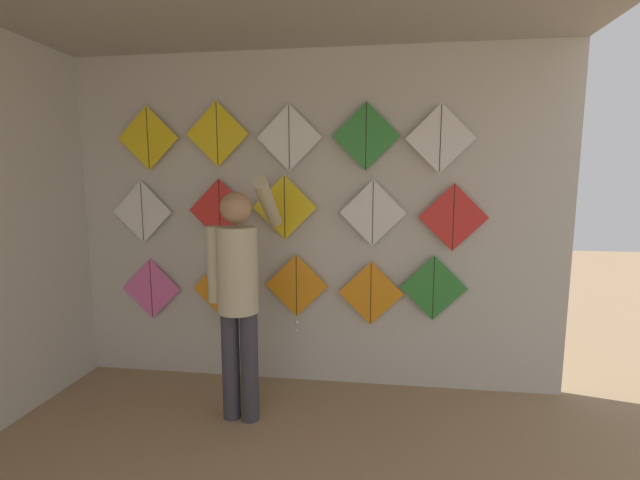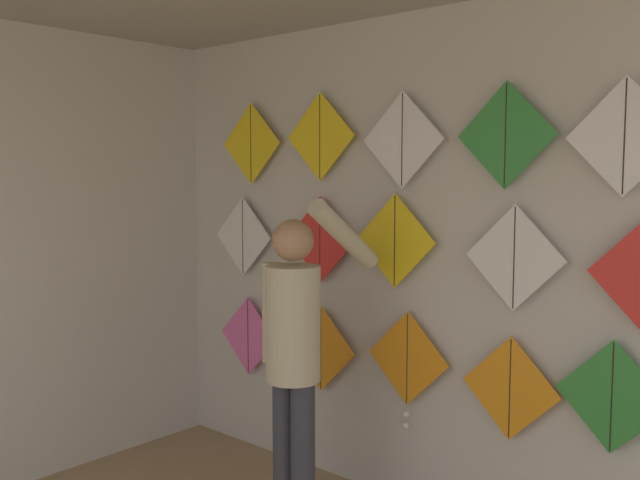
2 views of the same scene
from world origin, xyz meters
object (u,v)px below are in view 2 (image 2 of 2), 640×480
kite_1 (321,348)px  kite_14 (625,136)px  shopkeeper (295,345)px  kite_5 (243,236)px  kite_10 (251,144)px  kite_0 (248,336)px  kite_4 (612,397)px  kite_12 (402,140)px  kite_6 (320,240)px  kite_7 (395,241)px  kite_2 (407,363)px  kite_11 (320,137)px  kite_8 (514,258)px  kite_13 (506,135)px  kite_3 (510,388)px

kite_1 → kite_14: kite_14 is taller
kite_1 → shopkeeper: bearing=-60.3°
kite_5 → kite_10: (0.09, 0.00, 0.63)m
kite_0 → kite_4: bearing=0.0°
kite_10 → kite_12: 1.22m
kite_12 → kite_5: bearing=180.0°
kite_1 → kite_6: (-0.01, 0.00, 0.68)m
kite_1 → kite_4: bearing=0.0°
kite_1 → kite_10: kite_10 is taller
kite_0 → kite_1: bearing=0.0°
kite_0 → kite_14: size_ratio=1.00×
kite_10 → kite_12: bearing=0.0°
kite_1 → kite_6: kite_6 is taller
kite_1 → kite_5: size_ratio=1.00×
shopkeeper → kite_7: 0.83m
kite_1 → kite_6: bearing=180.0°
kite_7 → kite_0: bearing=180.0°
kite_0 → shopkeeper: bearing=-30.9°
kite_5 → kite_7: (1.26, 0.00, 0.05)m
kite_2 → kite_11: 1.45m
kite_5 → kite_11: (0.70, 0.00, 0.65)m
kite_1 → kite_7: bearing=0.0°
kite_4 → kite_14: size_ratio=1.00×
kite_14 → kite_0: bearing=180.0°
kite_2 → kite_14: (1.14, 0.00, 1.23)m
kite_4 → kite_11: size_ratio=1.00×
kite_10 → kite_14: kite_10 is taller
kite_4 → kite_6: 1.89m
kite_5 → kite_8: bearing=0.0°
kite_0 → kite_10: bearing=0.0°
kite_0 → kite_6: kite_6 is taller
shopkeeper → kite_1: (-0.34, 0.60, -0.19)m
kite_2 → kite_12: size_ratio=1.26×
kite_10 → kite_14: 2.41m
kite_4 → kite_13: (-0.56, 0.00, 1.21)m
kite_0 → kite_11: bearing=0.0°
kite_8 → kite_11: kite_11 is taller
kite_10 → kite_13: size_ratio=1.00×
kite_0 → kite_13: (1.89, 0.00, 1.30)m
kite_3 → kite_6: 1.45m
kite_7 → kite_13: bearing=0.0°
kite_5 → kite_12: size_ratio=1.00×
kite_14 → kite_5: bearing=180.0°
shopkeeper → kite_0: (-1.01, 0.60, -0.21)m
kite_8 → kite_14: kite_14 is taller
kite_11 → kite_13: (1.23, 0.00, -0.03)m
kite_10 → kite_5: bearing=180.0°
kite_4 → kite_14: (0.01, 0.00, 1.19)m
kite_10 → kite_11: size_ratio=1.00×
kite_3 → kite_8: 0.67m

